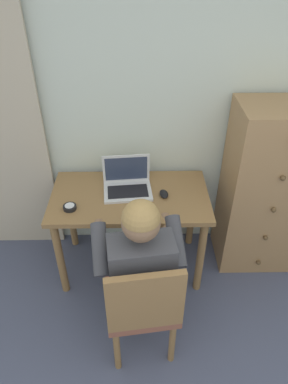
# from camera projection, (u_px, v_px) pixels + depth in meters

# --- Properties ---
(wall_back) EXTENTS (4.80, 0.05, 2.50)m
(wall_back) POSITION_uv_depth(u_px,v_px,m) (192.00, 103.00, 2.48)
(wall_back) COLOR silver
(wall_back) RESTS_ON ground_plane
(curtain_panel) EXTENTS (0.59, 0.03, 2.24)m
(curtain_panel) POSITION_uv_depth(u_px,v_px,m) (2.00, 125.00, 2.48)
(curtain_panel) COLOR #BCAD99
(curtain_panel) RESTS_ON ground_plane
(desk) EXTENTS (1.13, 0.62, 0.72)m
(desk) POSITION_uv_depth(u_px,v_px,m) (130.00, 207.00, 2.56)
(desk) COLOR olive
(desk) RESTS_ON ground_plane
(dresser) EXTENTS (0.58, 0.46, 1.34)m
(dresser) POSITION_uv_depth(u_px,v_px,m) (264.00, 190.00, 2.61)
(dresser) COLOR #9E754C
(dresser) RESTS_ON ground_plane
(chair) EXTENTS (0.47, 0.45, 0.87)m
(chair) POSITION_uv_depth(u_px,v_px,m) (143.00, 305.00, 2.03)
(chair) COLOR brown
(chair) RESTS_ON ground_plane
(person_seated) EXTENTS (0.58, 0.61, 1.19)m
(person_seated) POSITION_uv_depth(u_px,v_px,m) (139.00, 260.00, 2.07)
(person_seated) COLOR #33384C
(person_seated) RESTS_ON ground_plane
(laptop) EXTENTS (0.36, 0.28, 0.24)m
(laptop) POSITION_uv_depth(u_px,v_px,m) (127.00, 183.00, 2.51)
(laptop) COLOR silver
(laptop) RESTS_ON desk
(computer_mouse) EXTENTS (0.07, 0.11, 0.03)m
(computer_mouse) POSITION_uv_depth(u_px,v_px,m) (164.00, 194.00, 2.47)
(computer_mouse) COLOR black
(computer_mouse) RESTS_ON desk
(desk_clock) EXTENTS (0.09, 0.09, 0.03)m
(desk_clock) POSITION_uv_depth(u_px,v_px,m) (70.00, 207.00, 2.35)
(desk_clock) COLOR black
(desk_clock) RESTS_ON desk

